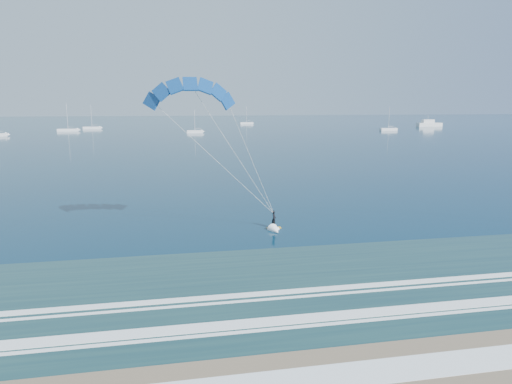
{
  "coord_description": "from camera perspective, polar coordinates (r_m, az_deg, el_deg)",
  "views": [
    {
      "loc": [
        -5.9,
        -18.75,
        12.68
      ],
      "look_at": [
        1.93,
        22.74,
        4.42
      ],
      "focal_mm": 32.0,
      "sensor_mm": 36.0,
      "label": 1
    }
  ],
  "objects": [
    {
      "name": "sailboat_2",
      "position": [
        240.2,
        -19.8,
        7.57
      ],
      "size": [
        8.5,
        2.4,
        11.49
      ],
      "color": "silver",
      "rests_on": "ground"
    },
    {
      "name": "kitesurfer_rig",
      "position": [
        42.49,
        -2.85,
        5.09
      ],
      "size": [
        14.57,
        6.66,
        15.91
      ],
      "color": "gold",
      "rests_on": "ground"
    },
    {
      "name": "motor_yacht",
      "position": [
        268.49,
        20.8,
        7.98
      ],
      "size": [
        13.7,
        3.65,
        5.84
      ],
      "color": "silver",
      "rests_on": "ground"
    },
    {
      "name": "sailboat_1",
      "position": [
        224.39,
        -22.42,
        7.19
      ],
      "size": [
        9.18,
        2.4,
        12.54
      ],
      "color": "silver",
      "rests_on": "ground"
    },
    {
      "name": "sailboat_4",
      "position": [
        278.78,
        -1.19,
        8.61
      ],
      "size": [
        7.78,
        2.4,
        10.71
      ],
      "color": "silver",
      "rests_on": "ground"
    },
    {
      "name": "ground",
      "position": [
        23.39,
        6.13,
        -21.83
      ],
      "size": [
        900.0,
        900.0,
        0.0
      ],
      "primitive_type": "plane",
      "color": "#082F47",
      "rests_on": "ground"
    },
    {
      "name": "sailboat_3",
      "position": [
        198.25,
        -7.64,
        7.51
      ],
      "size": [
        6.81,
        2.4,
        9.72
      ],
      "color": "silver",
      "rests_on": "ground"
    },
    {
      "name": "sailboat_5",
      "position": [
        222.54,
        16.22,
        7.55
      ],
      "size": [
        7.96,
        2.4,
        10.89
      ],
      "color": "silver",
      "rests_on": "ground"
    }
  ]
}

